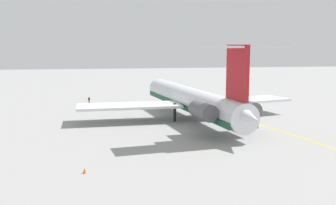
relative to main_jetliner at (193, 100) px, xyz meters
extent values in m
plane|color=gray|center=(6.71, -10.84, -3.54)|extent=(303.52, 303.52, 0.00)
cylinder|color=silver|center=(1.24, 0.18, -0.06)|extent=(39.44, 9.69, 4.19)
cone|color=silver|center=(20.67, 2.95, -0.06)|extent=(4.88, 4.59, 4.02)
cone|color=silver|center=(-18.19, -2.60, 0.32)|extent=(6.55, 4.39, 3.56)
cube|color=#195133|center=(1.24, 0.18, -1.00)|extent=(38.59, 9.65, 0.92)
cube|color=silver|center=(0.58, 11.01, -0.79)|extent=(7.18, 17.67, 0.42)
cube|color=silver|center=(3.63, -10.41, -0.79)|extent=(10.60, 18.51, 0.42)
cylinder|color=#515156|center=(-12.62, 1.60, 0.26)|extent=(5.52, 3.14, 2.43)
cube|color=silver|center=(-12.51, 0.88, 0.26)|extent=(3.30, 1.77, 0.50)
cylinder|color=#515156|center=(-11.67, -5.07, 0.26)|extent=(5.52, 3.14, 2.43)
cube|color=silver|center=(-11.77, -4.35, 0.26)|extent=(3.30, 1.77, 0.50)
cube|color=#B2191E|center=(-15.60, -2.23, 5.74)|extent=(5.67, 1.22, 7.41)
cube|color=silver|center=(-16.50, 1.04, 9.15)|extent=(4.75, 6.60, 0.29)
cube|color=silver|center=(-15.55, -5.61, 9.15)|extent=(4.75, 6.60, 0.29)
cylinder|color=black|center=(13.11, 1.87, -1.96)|extent=(0.46, 0.46, 3.17)
cylinder|color=black|center=(-0.53, 3.31, -1.96)|extent=(0.46, 0.46, 3.17)
cylinder|color=black|center=(0.42, -3.32, -1.96)|extent=(0.46, 0.46, 3.17)
cylinder|color=black|center=(22.17, 18.26, -3.14)|extent=(0.10, 0.10, 0.80)
cylinder|color=black|center=(22.20, 18.40, -3.14)|extent=(0.10, 0.10, 0.80)
cylinder|color=#262628|center=(22.18, 18.33, -2.43)|extent=(0.27, 0.27, 0.63)
sphere|color=brown|center=(22.18, 18.33, -1.99)|extent=(0.25, 0.25, 0.25)
cylinder|color=#262628|center=(22.15, 18.16, -2.40)|extent=(0.07, 0.07, 0.54)
cylinder|color=#262628|center=(22.22, 18.50, -2.40)|extent=(0.07, 0.07, 0.54)
cylinder|color=black|center=(26.45, -14.92, -3.12)|extent=(0.11, 0.11, 0.86)
cylinder|color=black|center=(26.44, -15.07, -3.12)|extent=(0.11, 0.11, 0.86)
cylinder|color=#262628|center=(26.45, -14.99, -2.35)|extent=(0.29, 0.29, 0.68)
sphere|color=#8C6647|center=(26.45, -14.99, -1.88)|extent=(0.27, 0.27, 0.27)
cylinder|color=#262628|center=(26.46, -14.81, -2.32)|extent=(0.08, 0.08, 0.58)
cylinder|color=#262628|center=(26.44, -15.18, -2.32)|extent=(0.08, 0.08, 0.58)
cone|color=#EA590F|center=(27.31, -11.91, -3.27)|extent=(0.40, 0.40, 0.55)
cone|color=#EA590F|center=(-25.75, 17.45, -3.27)|extent=(0.40, 0.40, 0.55)
cube|color=gold|center=(1.24, -8.54, -3.54)|extent=(69.11, 14.03, 0.01)
camera|label=1|loc=(-64.49, 15.55, 9.28)|focal=41.39mm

